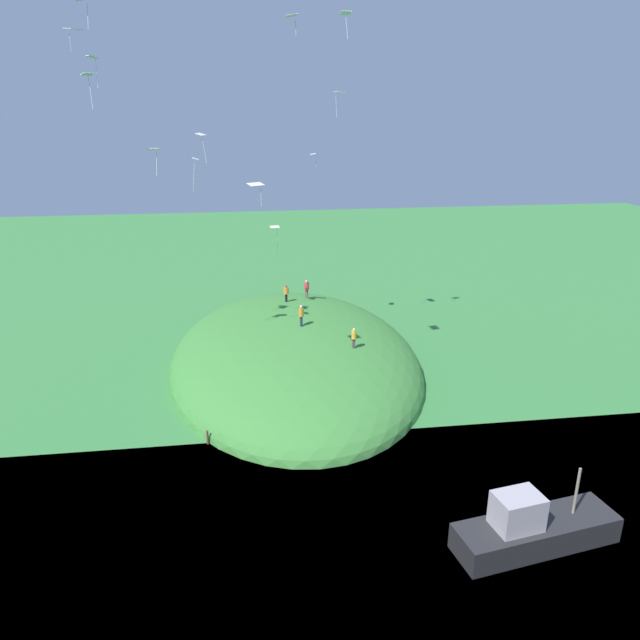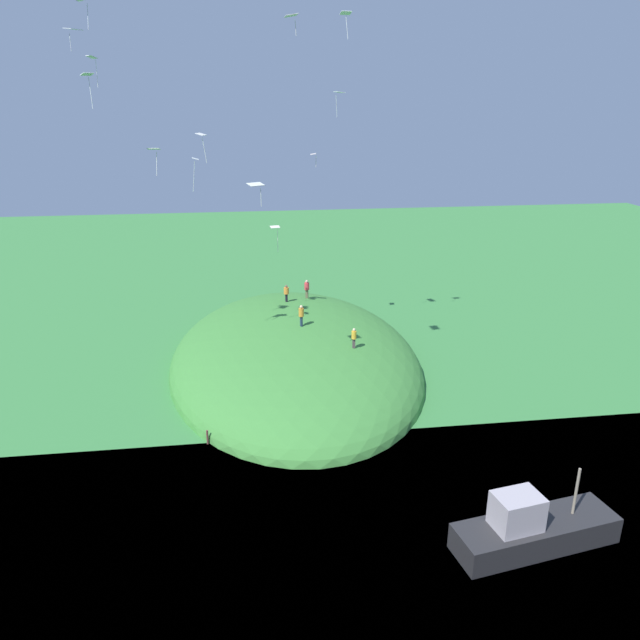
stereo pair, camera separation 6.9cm
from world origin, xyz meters
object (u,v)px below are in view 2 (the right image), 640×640
Objects in this scene: person_near_shore at (301,313)px; kite_10 at (314,155)px; kite_1 at (73,30)px; kite_8 at (291,16)px; kite_6 at (346,15)px; kite_11 at (88,78)px; person_walking_path at (286,291)px; kite_4 at (201,137)px; kite_9 at (195,163)px; kite_0 at (93,60)px; kite_12 at (339,94)px; person_with_child at (307,287)px; mooring_post at (207,437)px; kite_2 at (82,0)px; boat_on_lake at (532,529)px; kite_3 at (256,185)px; kite_5 at (275,229)px; person_watching_kites at (354,336)px; kite_7 at (154,151)px.

person_near_shore is 13.16m from kite_10.
kite_1 is 1.03× the size of kite_8.
kite_6 is 0.95× the size of kite_11.
kite_10 is at bearing 39.22° from person_walking_path.
kite_11 is at bearing 143.46° from kite_4.
kite_6 is 15.31m from kite_9.
kite_0 reaches higher than kite_12.
person_with_child is 1.82× the size of mooring_post.
mooring_post is (-5.68, -5.45, -22.30)m from kite_0.
kite_6 is at bearing -179.84° from kite_12.
boat_on_lake is at bearing -125.28° from kite_2.
kite_12 is (12.72, -6.97, 5.18)m from kite_3.
person_walking_path is 27.31m from kite_1.
person_near_shore is 22.49m from kite_11.
kite_0 is (17.25, 21.50, 21.80)m from boat_on_lake.
person_near_shore is 1.53× the size of kite_8.
kite_0 is 1.94m from kite_1.
kite_3 is (13.58, 12.36, 14.91)m from boat_on_lake.
kite_1 is at bearing 38.55° from kite_2.
kite_6 reaches higher than kite_5.
kite_11 is (-3.58, 16.09, 17.68)m from person_watching_kites.
boat_on_lake is 31.45m from person_walking_path.
kite_12 is at bearing -35.90° from mooring_post.
kite_11 is (-7.49, 12.55, 17.09)m from person_near_shore.
person_near_shore is 24.52m from kite_1.
kite_4 is (-7.14, 6.32, 13.92)m from person_walking_path.
kite_11 is at bearing 6.34° from person_watching_kites.
kite_4 is 0.92× the size of kite_5.
kite_4 is 5.81m from kite_7.
kite_8 reaches higher than kite_11.
kite_8 is at bearing -67.63° from boat_on_lake.
kite_6 is 9.26m from kite_8.
person_walking_path is at bearing -114.39° from person_with_child.
kite_5 is (10.55, -11.04, -12.37)m from kite_0.
person_with_child is at bearing -40.07° from kite_5.
person_walking_path is 12.44m from kite_10.
kite_5 reaches higher than person_near_shore.
kite_10 reaches higher than person_watching_kites.
kite_10 is at bearing -56.95° from kite_4.
kite_2 is at bearing 125.53° from kite_12.
kite_10 is 1.17× the size of mooring_post.
kite_0 is 1.06× the size of kite_2.
boat_on_lake is at bearing -167.22° from kite_6.
kite_12 is at bearing -60.67° from kite_0.
kite_3 is 6.02m from kite_9.
kite_3 is at bearing -99.14° from kite_2.
kite_2 is 10.73m from kite_9.
kite_5 reaches higher than mooring_post.
person_watching_kites is 0.90× the size of kite_0.
kite_9 is 1.94× the size of kite_10.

